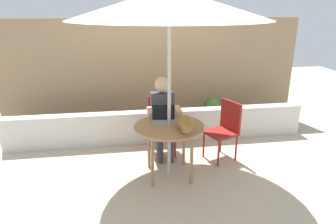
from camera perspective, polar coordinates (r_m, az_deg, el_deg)
ground_plane at (r=4.23m, az=0.21°, el=-11.70°), size 14.00×14.00×0.00m
fence_back at (r=5.70m, az=-2.84°, el=7.27°), size 5.53×0.08×1.99m
planter_wall_low at (r=5.10m, az=-1.72°, el=-2.68°), size 4.98×0.20×0.54m
patio_table at (r=3.93m, az=0.22°, el=-3.50°), size 0.91×0.91×0.72m
patio_umbrella at (r=3.63m, az=0.25°, el=19.66°), size 2.34×2.34×2.38m
chair_occupied at (r=4.68m, az=-1.21°, el=-1.59°), size 0.40×0.40×0.88m
chair_empty at (r=4.55m, az=10.73°, el=-2.58°), size 0.53×0.53×0.88m
person_seated at (r=4.48m, az=-0.96°, el=-0.25°), size 0.48×0.48×1.22m
laptop at (r=4.02m, az=-0.85°, el=-0.96°), size 0.33×0.29×0.21m
cat at (r=3.73m, az=3.36°, el=-2.31°), size 0.22×0.65×0.17m
potted_plant_near_fence at (r=5.97m, az=8.37°, el=0.33°), size 0.27×0.27×0.50m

